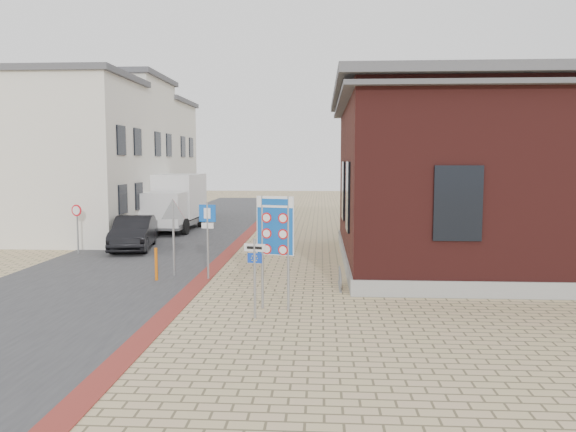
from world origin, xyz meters
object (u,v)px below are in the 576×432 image
(border_sign, at_px, (275,228))
(parking_sign, at_px, (208,227))
(box_truck, at_px, (174,202))
(essen_sign, at_px, (255,267))
(bollard, at_px, (156,264))
(sedan, at_px, (134,233))

(border_sign, height_order, parking_sign, border_sign)
(box_truck, bearing_deg, essen_sign, -67.42)
(box_truck, bearing_deg, parking_sign, -68.89)
(parking_sign, bearing_deg, bollard, -160.69)
(border_sign, xyz_separation_m, parking_sign, (-2.61, 3.74, -0.43))
(essen_sign, relative_size, parking_sign, 0.78)
(sedan, distance_m, parking_sign, 7.91)
(sedan, height_order, parking_sign, parking_sign)
(sedan, height_order, essen_sign, essen_sign)
(border_sign, distance_m, bollard, 5.75)
(border_sign, relative_size, bollard, 2.76)
(sedan, relative_size, parking_sign, 1.74)
(sedan, xyz_separation_m, bollard, (3.00, -6.60, -0.20))
(sedan, relative_size, border_sign, 1.49)
(sedan, relative_size, box_truck, 0.73)
(box_truck, height_order, parking_sign, box_truck)
(border_sign, xyz_separation_m, bollard, (-4.31, 3.42, -1.67))
(bollard, bearing_deg, sedan, 114.45)
(sedan, height_order, border_sign, border_sign)
(sedan, bearing_deg, box_truck, 80.29)
(essen_sign, xyz_separation_m, parking_sign, (-2.15, 4.63, 0.48))
(essen_sign, distance_m, parking_sign, 5.12)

